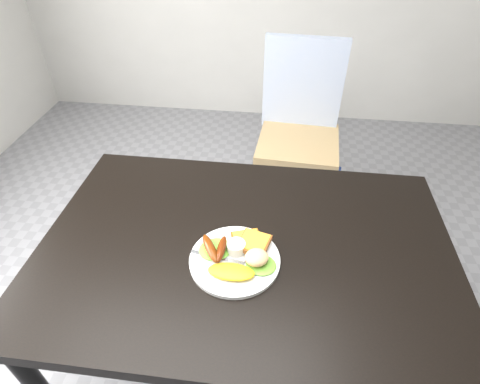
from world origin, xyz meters
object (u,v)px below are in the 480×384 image
at_px(person, 349,172).
at_px(plate, 235,260).
at_px(dining_chair, 298,144).
at_px(dining_table, 246,249).

height_order(person, plate, person).
xyz_separation_m(dining_chair, plate, (-0.20, -1.11, 0.31)).
bearing_deg(dining_table, plate, -109.28).
distance_m(dining_chair, plate, 1.17).
relative_size(dining_table, person, 0.85).
bearing_deg(person, dining_table, 47.13).
bearing_deg(plate, dining_table, 70.72).
distance_m(person, plate, 0.64).
bearing_deg(dining_table, person, 52.31).
bearing_deg(person, dining_chair, -79.18).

